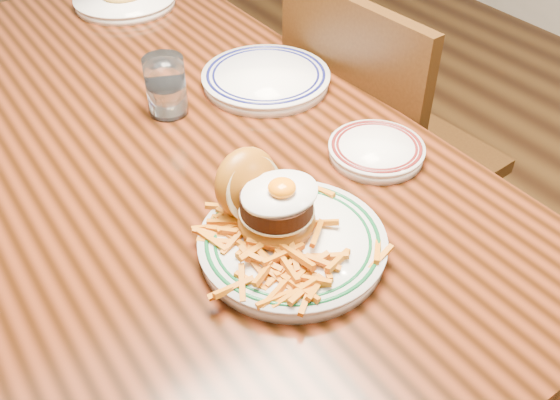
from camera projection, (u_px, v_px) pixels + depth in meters
floor at (195, 360)px, 1.69m from camera, size 6.00×6.00×0.00m
table at (167, 166)px, 1.26m from camera, size 0.85×1.60×0.75m
chair_right at (378, 152)px, 1.58m from camera, size 0.46×0.46×0.93m
main_plate at (285, 228)px, 0.94m from camera, size 0.29×0.30×0.14m
side_plate at (376, 150)px, 1.13m from camera, size 0.17×0.17×0.03m
rear_plate at (266, 78)px, 1.33m from camera, size 0.27×0.27×0.03m
water_glass at (166, 89)px, 1.22m from camera, size 0.08×0.08×0.12m
far_plate at (125, 0)px, 1.65m from camera, size 0.27×0.27×0.05m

